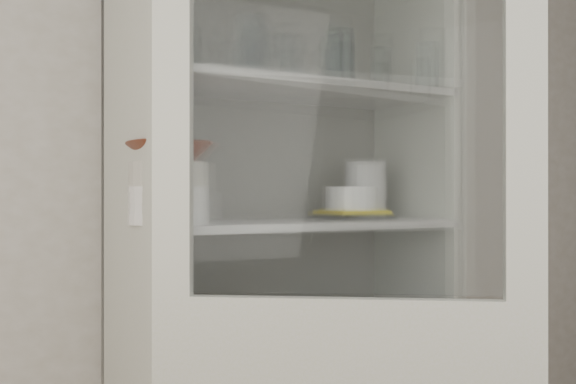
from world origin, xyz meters
TOP-DOWN VIEW (x-y plane):
  - wall_back at (0.00, 1.50)m, footprint 3.60×0.02m
  - pantry_cabinet at (0.20, 1.34)m, footprint 1.00×0.45m
  - tumbler_0 at (-0.21, 1.12)m, footprint 0.07×0.07m
  - tumbler_1 at (0.02, 1.14)m, footprint 0.09×0.09m
  - tumbler_2 at (-0.01, 1.13)m, footprint 0.10×0.10m
  - tumbler_3 at (0.29, 1.14)m, footprint 0.10×0.10m
  - tumbler_4 at (0.26, 1.13)m, footprint 0.07×0.07m
  - tumbler_5 at (0.31, 1.15)m, footprint 0.09×0.09m
  - tumbler_6 at (0.61, 1.12)m, footprint 0.08×0.08m
  - tumbler_7 at (-0.21, 1.26)m, footprint 0.09×0.09m
  - tumbler_8 at (-0.12, 1.27)m, footprint 0.09×0.09m
  - tumbler_9 at (0.07, 1.28)m, footprint 0.07×0.07m
  - tumbler_10 at (0.18, 1.27)m, footprint 0.10×0.10m
  - tumbler_11 at (0.21, 1.27)m, footprint 0.09×0.09m
  - goblet_0 at (-0.18, 1.37)m, footprint 0.08×0.08m
  - goblet_1 at (0.05, 1.38)m, footprint 0.07×0.07m
  - goblet_2 at (0.18, 1.35)m, footprint 0.08×0.08m
  - goblet_3 at (0.38, 1.37)m, footprint 0.07×0.07m
  - plate_stack_front at (-0.21, 1.19)m, footprint 0.21×0.21m
  - plate_stack_back at (-0.12, 1.37)m, footprint 0.20×0.20m
  - cream_bowl at (-0.21, 1.19)m, footprint 0.24×0.24m
  - terracotta_bowl at (-0.21, 1.19)m, footprint 0.24×0.24m
  - glass_platter at (0.43, 1.27)m, footprint 0.36×0.36m
  - yellow_trivet at (0.43, 1.27)m, footprint 0.18×0.18m
  - white_ramekin at (0.43, 1.27)m, footprint 0.22×0.22m
  - grey_bowl_stack at (0.48, 1.27)m, footprint 0.13×0.13m
  - mug_blue at (0.60, 1.22)m, footprint 0.15×0.15m
  - mug_teal at (0.36, 1.33)m, footprint 0.14×0.14m
  - mug_white at (0.45, 1.18)m, footprint 0.11×0.11m
  - teal_jar at (0.41, 1.33)m, footprint 0.09×0.09m
  - measuring_cups at (-0.12, 1.20)m, footprint 0.11×0.11m
  - white_canister at (-0.18, 1.30)m, footprint 0.10×0.10m
  - tumbler_12 at (0.50, 1.21)m, footprint 0.07×0.07m
  - tumbler_13 at (0.07, 1.25)m, footprint 0.07×0.07m

SIDE VIEW (x-z plane):
  - measuring_cups at x=-0.12m, z-range 0.86..0.90m
  - mug_white at x=0.45m, z-range 0.86..0.95m
  - mug_blue at x=0.60m, z-range 0.86..0.95m
  - teal_jar at x=0.41m, z-range 0.86..0.96m
  - mug_teal at x=0.36m, z-range 0.86..0.97m
  - white_canister at x=-0.18m, z-range 0.86..0.98m
  - pantry_cabinet at x=0.20m, z-range -0.11..1.99m
  - glass_platter at x=0.43m, z-range 1.26..1.28m
  - yellow_trivet at x=0.43m, z-range 1.28..1.29m
  - wall_back at x=0.00m, z-range 0.00..2.60m
  - plate_stack_back at x=-0.12m, z-range 1.26..1.34m
  - plate_stack_front at x=-0.21m, z-range 1.26..1.36m
  - white_ramekin at x=0.43m, z-range 1.29..1.36m
  - grey_bowl_stack at x=0.48m, z-range 1.26..1.44m
  - cream_bowl at x=-0.21m, z-range 1.36..1.42m
  - terracotta_bowl at x=-0.21m, z-range 1.42..1.48m
  - tumbler_9 at x=0.07m, z-range 1.66..1.79m
  - tumbler_4 at x=0.26m, z-range 1.66..1.79m
  - tumbler_0 at x=-0.21m, z-range 1.66..1.80m
  - tumbler_12 at x=0.50m, z-range 1.66..1.80m
  - tumbler_13 at x=0.07m, z-range 1.66..1.80m
  - tumbler_8 at x=-0.12m, z-range 1.66..1.80m
  - tumbler_5 at x=0.31m, z-range 1.66..1.81m
  - tumbler_6 at x=0.61m, z-range 1.66..1.81m
  - tumbler_10 at x=0.18m, z-range 1.66..1.81m
  - goblet_1 at x=0.05m, z-range 1.66..1.81m
  - tumbler_7 at x=-0.21m, z-range 1.66..1.81m
  - tumbler_11 at x=0.21m, z-range 1.66..1.81m
  - tumbler_3 at x=0.29m, z-range 1.66..1.82m
  - tumbler_2 at x=-0.01m, z-range 1.66..1.82m
  - tumbler_1 at x=0.02m, z-range 1.66..1.82m
  - goblet_3 at x=0.38m, z-range 1.66..1.83m
  - goblet_0 at x=-0.18m, z-range 1.66..1.83m
  - goblet_2 at x=0.18m, z-range 1.66..1.84m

